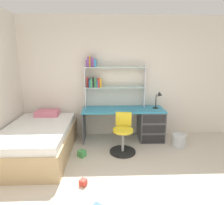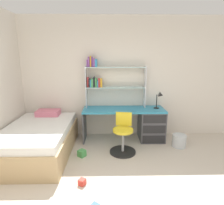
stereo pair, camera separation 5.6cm
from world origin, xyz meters
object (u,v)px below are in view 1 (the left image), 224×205
bookshelf_hutch (106,79)px  waste_bin (178,140)px  desk (144,122)px  toy_block_green_0 (82,154)px  bed_platform (38,140)px  swivel_chair (123,137)px  toy_block_red_3 (83,182)px  desk_lamp (159,97)px

bookshelf_hutch → waste_bin: size_ratio=4.69×
desk → toy_block_green_0: (-1.34, -0.77, -0.34)m
desk → bed_platform: desk is taller
swivel_chair → toy_block_green_0: swivel_chair is taller
swivel_chair → toy_block_red_3: swivel_chair is taller
toy_block_green_0 → toy_block_red_3: bearing=-82.1°
bed_platform → waste_bin: 2.88m
waste_bin → toy_block_green_0: (-2.02, -0.38, -0.07)m
desk → desk_lamp: bearing=-0.8°
swivel_chair → waste_bin: swivel_chair is taller
swivel_chair → toy_block_red_3: (-0.69, -1.02, -0.26)m
desk → desk_lamp: (0.33, -0.00, 0.58)m
toy_block_green_0 → toy_block_red_3: 0.85m
desk → desk_lamp: size_ratio=4.75×
desk_lamp → bed_platform: bearing=-165.9°
desk → waste_bin: size_ratio=6.28×
waste_bin → toy_block_red_3: size_ratio=3.08×
desk_lamp → toy_block_green_0: desk_lamp is taller
desk → waste_bin: desk is taller
bookshelf_hutch → toy_block_red_3: (-0.36, -1.80, -1.34)m
swivel_chair → bed_platform: size_ratio=0.41×
bookshelf_hutch → toy_block_green_0: (-0.48, -0.96, -1.33)m
desk_lamp → bed_platform: 2.68m
waste_bin → toy_block_green_0: waste_bin is taller
waste_bin → toy_block_red_3: (-1.90, -1.22, -0.08)m
waste_bin → toy_block_red_3: waste_bin is taller
desk → waste_bin: 0.84m
desk_lamp → waste_bin: 1.01m
waste_bin → toy_block_green_0: 2.05m
desk → toy_block_green_0: desk is taller
desk_lamp → swivel_chair: 1.25m
desk → bed_platform: bearing=-163.8°
bed_platform → toy_block_red_3: size_ratio=20.12×
desk → toy_block_red_3: bearing=-127.0°
toy_block_red_3 → toy_block_green_0: bearing=97.9°
bookshelf_hutch → swivel_chair: (0.32, -0.78, -1.08)m
desk → toy_block_green_0: 1.58m
toy_block_green_0 → desk_lamp: bearing=24.8°
toy_block_red_3 → desk_lamp: bearing=46.2°
desk_lamp → waste_bin: size_ratio=1.32×
toy_block_green_0 → desk: bearing=30.1°
bookshelf_hutch → swivel_chair: bookshelf_hutch is taller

